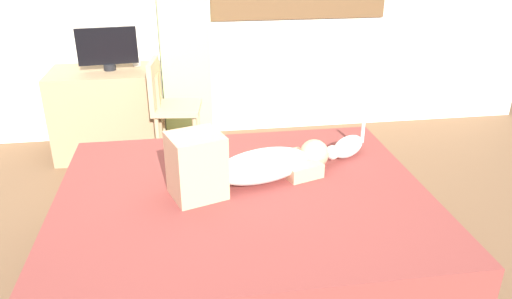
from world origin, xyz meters
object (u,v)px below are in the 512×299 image
tv_monitor (107,48)px  cup (136,61)px  bed (244,234)px  cat (346,147)px  chair_by_desk (168,103)px  person_lying (246,164)px  desk (109,112)px

tv_monitor → cup: bearing=29.0°
bed → tv_monitor: 2.15m
bed → tv_monitor: size_ratio=4.19×
cat → tv_monitor: bearing=135.7°
chair_by_desk → tv_monitor: bearing=153.8°
person_lying → desk: (-0.96, 1.75, -0.27)m
desk → cup: 0.50m
person_lying → desk: bearing=118.6°
cup → cat: bearing=-50.5°
cup → chair_by_desk: bearing=-53.7°
cat → cup: 2.12m
tv_monitor → bed: bearing=-64.6°
desk → cup: bearing=23.9°
cat → cup: size_ratio=3.94×
chair_by_desk → cat: bearing=-49.8°
person_lying → cat: (0.64, 0.24, -0.05)m
cat → chair_by_desk: chair_by_desk is taller
chair_by_desk → desk: bearing=156.2°
cat → bed: bearing=-153.7°
bed → desk: desk is taller
cat → chair_by_desk: (-1.09, 1.29, -0.09)m
cat → tv_monitor: tv_monitor is taller
cat → cup: cup is taller
desk → tv_monitor: (0.05, -0.00, 0.55)m
cat → desk: bearing=136.6°
chair_by_desk → bed: bearing=-75.7°
bed → person_lying: size_ratio=2.17×
cat → cup: (-1.34, 1.63, 0.18)m
person_lying → desk: size_ratio=1.03×
person_lying → chair_by_desk: bearing=106.2°
desk → cup: (0.26, 0.12, 0.41)m
cat → chair_by_desk: size_ratio=0.36×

